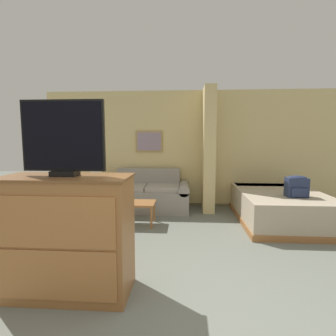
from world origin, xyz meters
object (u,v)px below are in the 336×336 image
(couch, at_px, (147,195))
(tv, at_px, (63,138))
(backpack, at_px, (297,186))
(tv_dresser, at_px, (67,235))
(bed, at_px, (280,206))
(coffee_table, at_px, (138,205))
(table_lamp, at_px, (95,172))

(couch, xyz_separation_m, tv, (-0.32, -3.11, 1.21))
(backpack, bearing_deg, tv, -145.53)
(tv_dresser, xyz_separation_m, backpack, (3.01, 2.07, 0.16))
(tv, bearing_deg, couch, 84.21)
(tv_dresser, distance_m, bed, 3.83)
(coffee_table, distance_m, table_lamp, 1.56)
(bed, bearing_deg, couch, 166.14)
(tv_dresser, height_order, backpack, tv_dresser)
(couch, xyz_separation_m, tv_dresser, (-0.32, -3.11, 0.26))
(tv, height_order, backpack, tv)
(tv_dresser, height_order, tv, tv)
(table_lamp, bearing_deg, coffee_table, -41.81)
(table_lamp, bearing_deg, couch, -0.05)
(couch, height_order, tv_dresser, tv_dresser)
(couch, bearing_deg, coffee_table, -90.95)
(couch, relative_size, bed, 0.89)
(coffee_table, relative_size, backpack, 1.71)
(tv_dresser, bearing_deg, bed, 40.46)
(tv, bearing_deg, table_lamp, 104.53)
(coffee_table, distance_m, bed, 2.63)
(couch, relative_size, tv, 2.31)
(coffee_table, relative_size, bed, 0.30)
(bed, xyz_separation_m, backpack, (0.11, -0.40, 0.46))
(bed, bearing_deg, table_lamp, 170.22)
(table_lamp, bearing_deg, backpack, -15.28)
(coffee_table, height_order, tv, tv)
(couch, distance_m, bed, 2.66)
(couch, bearing_deg, tv_dresser, -95.79)
(coffee_table, bearing_deg, backpack, -1.15)
(table_lamp, height_order, bed, table_lamp)
(coffee_table, distance_m, tv_dresser, 2.16)
(tv_dresser, relative_size, backpack, 3.44)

